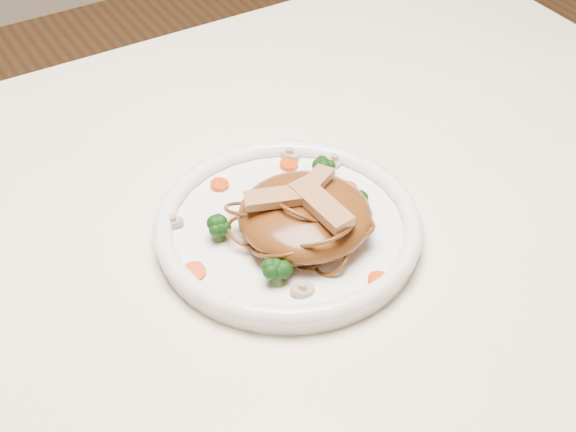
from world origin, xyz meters
TOP-DOWN VIEW (x-y plane):
  - table at (0.00, 0.00)m, footprint 1.20×0.80m
  - plate at (0.01, -0.05)m, footprint 0.34×0.34m
  - noodle_mound at (0.02, -0.07)m, footprint 0.17×0.17m
  - chicken_a at (0.04, -0.06)m, footprint 0.06×0.05m
  - chicken_b at (-0.00, -0.06)m, footprint 0.07×0.04m
  - chicken_c at (0.03, -0.09)m, footprint 0.03×0.08m
  - broccoli_0 at (0.09, 0.00)m, footprint 0.03×0.03m
  - broccoli_1 at (-0.06, -0.03)m, footprint 0.04×0.04m
  - broccoli_2 at (-0.04, -0.11)m, footprint 0.03×0.03m
  - broccoli_3 at (0.09, -0.07)m, footprint 0.03×0.03m
  - carrot_0 at (0.06, 0.03)m, footprint 0.02×0.02m
  - carrot_1 at (-0.10, -0.06)m, footprint 0.03×0.03m
  - carrot_2 at (0.10, -0.03)m, footprint 0.02×0.02m
  - carrot_3 at (-0.02, 0.04)m, footprint 0.03×0.03m
  - carrot_4 at (0.05, -0.16)m, footprint 0.03×0.03m
  - mushroom_0 at (-0.02, -0.14)m, footprint 0.03×0.03m
  - mushroom_1 at (0.11, 0.01)m, footprint 0.03×0.03m
  - mushroom_2 at (-0.09, 0.01)m, footprint 0.03×0.03m
  - mushroom_3 at (0.07, 0.05)m, footprint 0.03×0.03m

SIDE VIEW (x-z plane):
  - table at x=0.00m, z-range 0.28..1.03m
  - plate at x=0.01m, z-range 0.75..0.77m
  - carrot_0 at x=0.06m, z-range 0.77..0.77m
  - carrot_1 at x=-0.10m, z-range 0.77..0.77m
  - carrot_2 at x=0.10m, z-range 0.77..0.77m
  - carrot_3 at x=-0.02m, z-range 0.77..0.77m
  - carrot_4 at x=0.05m, z-range 0.77..0.77m
  - mushroom_0 at x=-0.02m, z-range 0.77..0.77m
  - mushroom_1 at x=0.11m, z-range 0.77..0.77m
  - mushroom_2 at x=-0.09m, z-range 0.77..0.77m
  - mushroom_3 at x=0.07m, z-range 0.77..0.77m
  - broccoli_3 at x=0.09m, z-range 0.77..0.79m
  - broccoli_0 at x=0.09m, z-range 0.77..0.79m
  - broccoli_2 at x=-0.04m, z-range 0.77..0.80m
  - broccoli_1 at x=-0.06m, z-range 0.77..0.80m
  - noodle_mound at x=0.02m, z-range 0.77..0.81m
  - chicken_a at x=0.04m, z-range 0.81..0.82m
  - chicken_b at x=0.00m, z-range 0.81..0.82m
  - chicken_c at x=0.03m, z-range 0.81..0.82m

